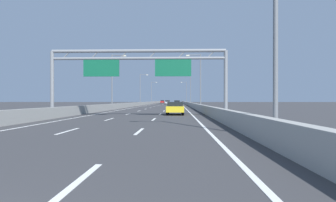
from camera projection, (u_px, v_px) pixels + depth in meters
ground_plane at (167, 104)px, 102.11m from camera, size 260.00×260.00×0.00m
lane_dash_left_1 at (68, 131)px, 14.71m from camera, size 0.16×3.00×0.01m
lane_dash_left_2 at (110, 119)px, 23.71m from camera, size 0.16×3.00×0.01m
lane_dash_left_3 at (128, 114)px, 32.70m from camera, size 0.16×3.00×0.01m
lane_dash_left_4 at (139, 111)px, 41.70m from camera, size 0.16×3.00×0.01m
lane_dash_left_5 at (146, 109)px, 50.69m from camera, size 0.16×3.00×0.01m
lane_dash_left_6 at (150, 108)px, 59.69m from camera, size 0.16×3.00×0.01m
lane_dash_left_7 at (154, 107)px, 68.68m from camera, size 0.16×3.00×0.01m
lane_dash_left_8 at (157, 106)px, 77.68m from camera, size 0.16×3.00×0.01m
lane_dash_left_9 at (159, 105)px, 86.68m from camera, size 0.16×3.00×0.01m
lane_dash_left_10 at (161, 105)px, 95.67m from camera, size 0.16×3.00×0.01m
lane_dash_left_11 at (162, 104)px, 104.67m from camera, size 0.16×3.00×0.01m
lane_dash_left_12 at (163, 104)px, 113.66m from camera, size 0.16×3.00×0.01m
lane_dash_left_13 at (164, 104)px, 122.66m from camera, size 0.16×3.00×0.01m
lane_dash_left_14 at (165, 103)px, 131.65m from camera, size 0.16×3.00×0.01m
lane_dash_left_15 at (166, 103)px, 140.65m from camera, size 0.16×3.00×0.01m
lane_dash_left_16 at (167, 103)px, 149.64m from camera, size 0.16×3.00×0.01m
lane_dash_left_17 at (167, 103)px, 158.64m from camera, size 0.16×3.00×0.01m
lane_dash_right_0 at (78, 182)px, 5.60m from camera, size 0.16×3.00×0.01m
lane_dash_right_1 at (139, 131)px, 14.60m from camera, size 0.16×3.00×0.01m
lane_dash_right_2 at (154, 119)px, 23.59m from camera, size 0.16×3.00×0.01m
lane_dash_right_3 at (160, 114)px, 32.59m from camera, size 0.16×3.00×0.01m
lane_dash_right_4 at (164, 111)px, 41.58m from camera, size 0.16×3.00×0.01m
lane_dash_right_5 at (166, 109)px, 50.58m from camera, size 0.16×3.00×0.01m
lane_dash_right_6 at (168, 108)px, 59.57m from camera, size 0.16×3.00×0.01m
lane_dash_right_7 at (169, 107)px, 68.57m from camera, size 0.16×3.00×0.01m
lane_dash_right_8 at (170, 106)px, 77.56m from camera, size 0.16×3.00×0.01m
lane_dash_right_9 at (171, 105)px, 86.56m from camera, size 0.16×3.00×0.01m
lane_dash_right_10 at (172, 105)px, 95.55m from camera, size 0.16×3.00×0.01m
lane_dash_right_11 at (172, 104)px, 104.55m from camera, size 0.16×3.00×0.01m
lane_dash_right_12 at (173, 104)px, 113.55m from camera, size 0.16×3.00×0.01m
lane_dash_right_13 at (173, 104)px, 122.54m from camera, size 0.16×3.00×0.01m
lane_dash_right_14 at (173, 103)px, 131.54m from camera, size 0.16×3.00×0.01m
lane_dash_right_15 at (173, 103)px, 140.53m from camera, size 0.16×3.00×0.01m
lane_dash_right_16 at (174, 103)px, 149.53m from camera, size 0.16×3.00×0.01m
lane_dash_right_17 at (174, 103)px, 158.52m from camera, size 0.16×3.00×0.01m
edge_line_left at (148, 105)px, 90.28m from camera, size 0.16×176.00×0.01m
edge_line_right at (182, 105)px, 89.95m from camera, size 0.16×176.00×0.01m
barrier_left at (150, 103)px, 112.32m from camera, size 0.45×220.00×0.95m
barrier_right at (186, 103)px, 111.88m from camera, size 0.45×220.00×0.95m
sign_gantry at (138, 65)px, 27.56m from camera, size 16.80×0.36×6.36m
streetlamp_right_near at (270, 6)px, 11.90m from camera, size 2.58×0.28×9.50m
streetlamp_left_mid at (113, 78)px, 50.93m from camera, size 2.58×0.28×9.50m
streetlamp_right_mid at (199, 78)px, 50.45m from camera, size 2.58×0.28×9.50m
streetlamp_left_far at (141, 88)px, 89.48m from camera, size 2.58×0.28×9.50m
streetlamp_right_far at (190, 87)px, 89.00m from camera, size 2.58×0.28×9.50m
streetlamp_left_distant at (152, 91)px, 128.03m from camera, size 2.58×0.28×9.50m
streetlamp_right_distant at (186, 91)px, 127.55m from camera, size 2.58×0.28×9.50m
silver_car at (168, 102)px, 106.68m from camera, size 1.87×4.28×1.49m
red_car at (162, 102)px, 140.41m from camera, size 1.80×4.41×1.51m
black_car at (177, 103)px, 82.23m from camera, size 1.77×4.32×1.46m
yellow_car at (175, 108)px, 31.19m from camera, size 1.82×4.34×1.37m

